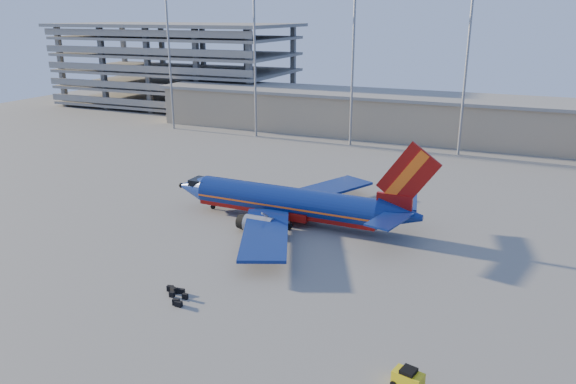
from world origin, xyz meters
name	(u,v)px	position (x,y,z in m)	size (l,w,h in m)	color
ground	(274,230)	(0.00, 0.00, 0.00)	(220.00, 220.00, 0.00)	slate
terminal_building	(442,118)	(10.00, 58.00, 4.32)	(122.00, 16.00, 8.50)	gray
parking_garage	(178,61)	(-62.00, 74.05, 11.73)	(62.00, 32.00, 21.40)	slate
light_mast_row	(408,52)	(5.00, 46.00, 17.55)	(101.60, 1.60, 28.65)	gray
aircraft_main	(292,203)	(0.93, 3.40, 2.41)	(33.28, 32.02, 11.27)	navy
baggage_tug	(408,378)	(20.21, -22.49, 0.75)	(2.25, 1.67, 1.45)	gold
luggage_pile	(176,295)	(-1.24, -18.04, 0.25)	(2.94, 2.54, 0.55)	black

